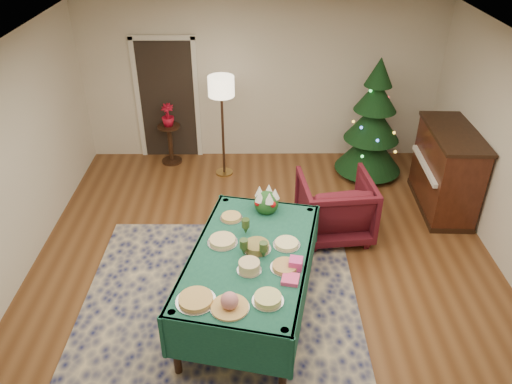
{
  "coord_description": "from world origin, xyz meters",
  "views": [
    {
      "loc": [
        -0.15,
        -4.59,
        4.19
      ],
      "look_at": [
        -0.11,
        0.45,
        1.06
      ],
      "focal_mm": 35.0,
      "sensor_mm": 36.0,
      "label": 1
    }
  ],
  "objects_px": {
    "gift_box": "(296,264)",
    "potted_plant": "(168,120)",
    "armchair": "(335,204)",
    "piano": "(446,171)",
    "side_table": "(171,145)",
    "christmas_tree": "(373,125)",
    "floor_lamp": "(221,93)",
    "buffet_table": "(250,266)"
  },
  "relations": [
    {
      "from": "gift_box",
      "to": "potted_plant",
      "type": "relative_size",
      "value": 0.35
    },
    {
      "from": "armchair",
      "to": "piano",
      "type": "relative_size",
      "value": 0.66
    },
    {
      "from": "side_table",
      "to": "armchair",
      "type": "bearing_deg",
      "value": -39.94
    },
    {
      "from": "potted_plant",
      "to": "christmas_tree",
      "type": "height_order",
      "value": "christmas_tree"
    },
    {
      "from": "side_table",
      "to": "potted_plant",
      "type": "bearing_deg",
      "value": 90.0
    },
    {
      "from": "armchair",
      "to": "floor_lamp",
      "type": "distance_m",
      "value": 2.53
    },
    {
      "from": "gift_box",
      "to": "side_table",
      "type": "distance_m",
      "value": 4.32
    },
    {
      "from": "side_table",
      "to": "piano",
      "type": "distance_m",
      "value": 4.5
    },
    {
      "from": "christmas_tree",
      "to": "piano",
      "type": "xyz_separation_m",
      "value": [
        0.89,
        -1.03,
        -0.28
      ]
    },
    {
      "from": "gift_box",
      "to": "side_table",
      "type": "height_order",
      "value": "gift_box"
    },
    {
      "from": "buffet_table",
      "to": "christmas_tree",
      "type": "distance_m",
      "value": 3.77
    },
    {
      "from": "side_table",
      "to": "floor_lamp",
      "type": "bearing_deg",
      "value": -23.93
    },
    {
      "from": "armchair",
      "to": "potted_plant",
      "type": "distance_m",
      "value": 3.33
    },
    {
      "from": "potted_plant",
      "to": "buffet_table",
      "type": "bearing_deg",
      "value": -69.03
    },
    {
      "from": "floor_lamp",
      "to": "christmas_tree",
      "type": "bearing_deg",
      "value": -0.16
    },
    {
      "from": "piano",
      "to": "potted_plant",
      "type": "bearing_deg",
      "value": 161.07
    },
    {
      "from": "gift_box",
      "to": "armchair",
      "type": "relative_size",
      "value": 0.14
    },
    {
      "from": "armchair",
      "to": "potted_plant",
      "type": "xyz_separation_m",
      "value": [
        -2.54,
        2.13,
        0.31
      ]
    },
    {
      "from": "buffet_table",
      "to": "piano",
      "type": "bearing_deg",
      "value": 37.28
    },
    {
      "from": "buffet_table",
      "to": "gift_box",
      "type": "xyz_separation_m",
      "value": [
        0.47,
        -0.23,
        0.22
      ]
    },
    {
      "from": "potted_plant",
      "to": "gift_box",
      "type": "bearing_deg",
      "value": -64.3
    },
    {
      "from": "armchair",
      "to": "buffet_table",
      "type": "bearing_deg",
      "value": 46.85
    },
    {
      "from": "buffet_table",
      "to": "piano",
      "type": "distance_m",
      "value": 3.59
    },
    {
      "from": "gift_box",
      "to": "christmas_tree",
      "type": "bearing_deg",
      "value": 66.44
    },
    {
      "from": "armchair",
      "to": "floor_lamp",
      "type": "height_order",
      "value": "floor_lamp"
    },
    {
      "from": "side_table",
      "to": "piano",
      "type": "relative_size",
      "value": 0.47
    },
    {
      "from": "christmas_tree",
      "to": "piano",
      "type": "relative_size",
      "value": 1.35
    },
    {
      "from": "gift_box",
      "to": "armchair",
      "type": "bearing_deg",
      "value": 68.47
    },
    {
      "from": "armchair",
      "to": "side_table",
      "type": "height_order",
      "value": "armchair"
    },
    {
      "from": "armchair",
      "to": "side_table",
      "type": "bearing_deg",
      "value": -45.7
    },
    {
      "from": "armchair",
      "to": "christmas_tree",
      "type": "xyz_separation_m",
      "value": [
        0.81,
        1.7,
        0.41
      ]
    },
    {
      "from": "side_table",
      "to": "christmas_tree",
      "type": "bearing_deg",
      "value": -7.23
    },
    {
      "from": "potted_plant",
      "to": "piano",
      "type": "bearing_deg",
      "value": -18.93
    },
    {
      "from": "gift_box",
      "to": "piano",
      "type": "bearing_deg",
      "value": 45.15
    },
    {
      "from": "side_table",
      "to": "christmas_tree",
      "type": "height_order",
      "value": "christmas_tree"
    },
    {
      "from": "floor_lamp",
      "to": "piano",
      "type": "bearing_deg",
      "value": -17.44
    },
    {
      "from": "armchair",
      "to": "christmas_tree",
      "type": "distance_m",
      "value": 1.93
    },
    {
      "from": "floor_lamp",
      "to": "potted_plant",
      "type": "relative_size",
      "value": 4.38
    },
    {
      "from": "gift_box",
      "to": "christmas_tree",
      "type": "xyz_separation_m",
      "value": [
        1.5,
        3.44,
        -0.0
      ]
    },
    {
      "from": "potted_plant",
      "to": "christmas_tree",
      "type": "bearing_deg",
      "value": -7.23
    },
    {
      "from": "buffet_table",
      "to": "armchair",
      "type": "xyz_separation_m",
      "value": [
        1.15,
        1.5,
        -0.19
      ]
    },
    {
      "from": "buffet_table",
      "to": "christmas_tree",
      "type": "relative_size",
      "value": 1.2
    }
  ]
}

